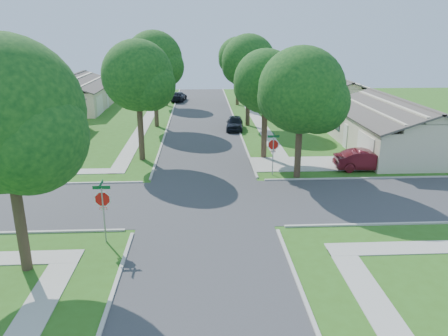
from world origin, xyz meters
TOP-DOWN VIEW (x-y plane):
  - ground at (0.00, 0.00)m, footprint 100.00×100.00m
  - road_ns at (0.00, 0.00)m, footprint 7.00×100.00m
  - sidewalk_ne at (6.10, 26.00)m, footprint 1.20×40.00m
  - sidewalk_nw at (-6.10, 26.00)m, footprint 1.20×40.00m
  - driveway at (7.90, 7.10)m, footprint 8.80×3.60m
  - stop_sign_sw at (-4.70, -4.70)m, footprint 1.05×0.80m
  - stop_sign_ne at (4.70, 4.70)m, footprint 1.05×0.80m
  - tree_e_near at (4.75, 9.01)m, footprint 4.97×4.80m
  - tree_e_mid at (4.76, 21.01)m, footprint 5.59×5.40m
  - tree_e_far at (4.75, 34.01)m, footprint 5.17×5.00m
  - tree_w_near at (-4.64, 9.01)m, footprint 5.38×5.20m
  - tree_w_mid at (-4.64, 21.01)m, footprint 5.80×5.60m
  - tree_w_far at (-4.65, 34.01)m, footprint 4.76×4.60m
  - tree_sw_corner at (-7.44, -6.99)m, footprint 6.21×6.00m
  - tree_ne_corner at (6.36, 4.21)m, footprint 5.80×5.60m
  - house_ne_near at (15.99, 11.00)m, footprint 8.42×13.60m
  - house_ne_far at (15.99, 29.00)m, footprint 8.42×13.60m
  - house_nw_near at (-15.99, 15.00)m, footprint 8.42×13.60m
  - house_nw_far at (-15.99, 32.00)m, footprint 8.42×13.60m
  - car_driveway at (11.50, 5.50)m, footprint 4.46×1.71m
  - car_curb_east at (3.20, 19.01)m, footprint 2.01×4.14m
  - car_curb_west at (-3.20, 37.68)m, footprint 2.32×4.56m

SIDE VIEW (x-z plane):
  - ground at x=0.00m, z-range 0.00..0.00m
  - road_ns at x=0.00m, z-range -0.01..0.01m
  - sidewalk_ne at x=6.10m, z-range 0.00..0.04m
  - sidewalk_nw at x=-6.10m, z-range 0.00..0.04m
  - driveway at x=7.90m, z-range 0.00..0.05m
  - car_curb_west at x=-3.20m, z-range 0.00..1.27m
  - car_curb_east at x=3.20m, z-range 0.00..1.36m
  - car_driveway at x=11.50m, z-range 0.00..1.45m
  - house_ne_near at x=15.99m, z-range -0.60..3.63m
  - house_ne_far at x=15.99m, z-range -0.60..3.63m
  - house_nw_near at x=-15.99m, z-range -0.60..3.63m
  - house_nw_far at x=-15.99m, z-range -0.60..3.63m
  - stop_sign_sw at x=-4.70m, z-range 0.54..3.52m
  - stop_sign_ne at x=4.70m, z-range 0.54..3.52m
  - tree_w_far at x=-4.65m, z-range 1.49..9.52m
  - tree_ne_corner at x=6.36m, z-range 1.26..9.92m
  - tree_e_near at x=4.75m, z-range 1.50..9.78m
  - tree_e_far at x=4.75m, z-range 1.62..10.34m
  - tree_w_near at x=-4.64m, z-range 1.63..10.60m
  - tree_e_mid at x=4.76m, z-range 1.64..10.86m
  - tree_sw_corner at x=-7.44m, z-range 1.49..11.04m
  - tree_w_mid at x=-4.64m, z-range 1.71..11.27m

